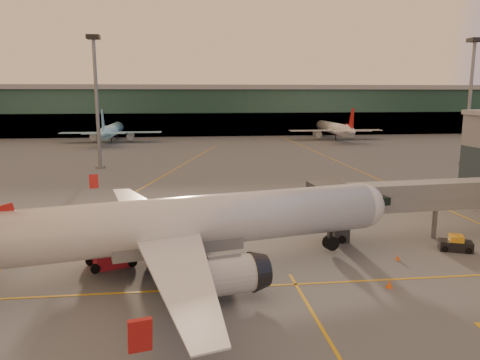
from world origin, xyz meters
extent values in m
plane|color=#4C4F54|center=(0.00, 0.00, 0.00)|extent=(600.00, 600.00, 0.00)
cube|color=gold|center=(0.00, 5.00, 0.01)|extent=(80.00, 0.25, 0.01)
cube|color=gold|center=(-10.00, 45.00, 0.01)|extent=(31.30, 115.98, 0.01)
cube|color=gold|center=(30.00, 70.00, 0.01)|extent=(0.25, 160.00, 0.01)
cube|color=#19382D|center=(0.00, 142.00, 8.00)|extent=(400.00, 18.00, 16.00)
cube|color=gray|center=(0.00, 142.00, 16.80)|extent=(400.00, 20.00, 1.60)
cube|color=black|center=(0.00, 133.50, 4.00)|extent=(400.00, 1.00, 8.00)
cylinder|color=slate|center=(-20.00, 66.00, 12.50)|extent=(0.70, 0.70, 25.00)
cube|color=black|center=(-20.00, 66.00, 25.20)|extent=(2.40, 2.40, 0.80)
cube|color=slate|center=(-20.00, 66.00, 0.25)|extent=(1.60, 1.60, 0.50)
cylinder|color=slate|center=(55.00, 62.00, 12.50)|extent=(0.70, 0.70, 25.00)
cube|color=black|center=(55.00, 62.00, 25.20)|extent=(2.40, 2.40, 0.80)
cube|color=slate|center=(55.00, 62.00, 0.25)|extent=(1.60, 1.60, 0.50)
cylinder|color=silver|center=(-3.05, 8.83, 4.27)|extent=(33.35, 11.66, 4.27)
sphere|color=silver|center=(13.15, 12.58, 4.27)|extent=(4.18, 4.18, 4.18)
cube|color=black|center=(14.33, 12.86, 4.80)|extent=(2.50, 3.14, 0.75)
cylinder|color=silver|center=(-0.79, 2.69, 1.92)|extent=(4.97, 3.71, 2.77)
cylinder|color=black|center=(-4.79, 5.58, 0.96)|extent=(2.21, 1.89, 1.92)
cylinder|color=black|center=(-4.79, 5.58, 1.55)|extent=(0.38, 0.38, 1.17)
cylinder|color=silver|center=(-3.72, 15.33, 1.92)|extent=(4.97, 3.71, 2.77)
cylinder|color=black|center=(-6.04, 10.98, 0.96)|extent=(2.21, 1.89, 1.92)
cylinder|color=black|center=(-6.04, 10.98, 1.55)|extent=(0.38, 0.38, 1.17)
cube|color=slate|center=(-4.23, 8.55, 2.88)|extent=(11.04, 5.71, 1.71)
cylinder|color=black|center=(9.99, 11.85, 0.96)|extent=(1.50, 1.14, 1.34)
cube|color=slate|center=(21.99, 15.02, 4.57)|extent=(24.23, 4.55, 2.70)
cube|color=#2D3035|center=(10.48, 14.64, 4.57)|extent=(3.67, 3.67, 3.00)
cube|color=#2D3035|center=(11.98, 15.54, 1.20)|extent=(1.60, 2.40, 2.40)
cylinder|color=black|center=(11.98, 14.44, 0.40)|extent=(0.80, 0.40, 0.80)
cylinder|color=black|center=(11.98, 16.64, 0.40)|extent=(0.80, 0.40, 0.80)
cylinder|color=slate|center=(21.99, 15.02, 1.63)|extent=(0.50, 0.50, 3.27)
cube|color=red|center=(-9.91, 10.80, 0.65)|extent=(3.35, 2.96, 1.30)
cube|color=silver|center=(-10.15, 10.70, 2.69)|extent=(5.48, 3.88, 2.43)
cylinder|color=black|center=(-10.98, 9.25, 0.39)|extent=(0.84, 0.57, 0.78)
cylinder|color=black|center=(-8.07, 10.41, 0.39)|extent=(0.84, 0.57, 0.78)
cube|color=black|center=(21.95, 10.98, 0.47)|extent=(3.29, 2.51, 0.95)
cube|color=orange|center=(21.95, 10.98, 1.12)|extent=(1.62, 1.72, 0.77)
cylinder|color=black|center=(20.74, 10.72, 0.30)|extent=(0.65, 0.46, 0.60)
cylinder|color=black|center=(22.66, 9.96, 0.30)|extent=(0.65, 0.46, 0.60)
cone|color=#F0570C|center=(15.36, 9.17, 0.25)|extent=(0.39, 0.39, 0.49)
cube|color=#F0570C|center=(15.36, 9.17, 0.01)|extent=(0.33, 0.33, 0.03)
cone|color=#F0570C|center=(-5.39, 26.63, 0.28)|extent=(0.45, 0.45, 0.57)
cube|color=#F0570C|center=(-5.39, 26.63, 0.02)|extent=(0.39, 0.39, 0.03)
cone|color=#F0570C|center=(12.00, 3.52, 0.31)|extent=(0.49, 0.49, 0.62)
cube|color=#F0570C|center=(12.00, 3.52, 0.02)|extent=(0.42, 0.42, 0.03)
camera|label=1|loc=(-3.49, -28.65, 14.72)|focal=35.00mm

